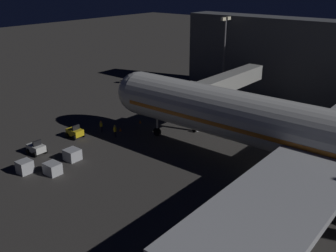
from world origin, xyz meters
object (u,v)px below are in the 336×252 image
object	(u,v)px
baggage_container_near_belt	(53,169)
ground_crew_by_belt_loader	(115,131)
baggage_tug_lead	(75,132)
baggage_tug_spare	(36,148)
traffic_cone_nose_port	(140,121)
ground_crew_marshaller_fwd	(101,126)
baggage_container_far_row	(25,167)
apron_floodlight_mast	(224,49)
jet_bridge	(220,85)
traffic_cone_nose_starboard	(120,129)
baggage_container_mid_row	(72,155)

from	to	relation	value
baggage_container_near_belt	ground_crew_by_belt_loader	size ratio (longest dim) A/B	1.00
baggage_tug_lead	baggage_tug_spare	world-z (taller)	same
traffic_cone_nose_port	ground_crew_marshaller_fwd	bearing A→B (deg)	-16.53
baggage_container_far_row	ground_crew_marshaller_fwd	bearing A→B (deg)	-169.27
baggage_tug_spare	traffic_cone_nose_port	distance (m)	17.25
baggage_tug_lead	ground_crew_by_belt_loader	bearing A→B (deg)	129.60
apron_floodlight_mast	baggage_tug_spare	size ratio (longest dim) A/B	6.30
apron_floodlight_mast	traffic_cone_nose_port	world-z (taller)	apron_floodlight_mast
baggage_tug_lead	traffic_cone_nose_port	size ratio (longest dim) A/B	4.28
apron_floodlight_mast	ground_crew_marshaller_fwd	xyz separation A→B (m)	(29.77, -2.83, -7.81)
baggage_container_near_belt	ground_crew_marshaller_fwd	xyz separation A→B (m)	(-12.59, -5.58, 0.27)
baggage_tug_lead	ground_crew_by_belt_loader	world-z (taller)	baggage_tug_lead
jet_bridge	traffic_cone_nose_starboard	size ratio (longest dim) A/B	37.88
apron_floodlight_mast	baggage_tug_spare	world-z (taller)	apron_floodlight_mast
baggage_tug_spare	baggage_container_far_row	size ratio (longest dim) A/B	1.43
baggage_tug_lead	ground_crew_marshaller_fwd	xyz separation A→B (m)	(-3.79, 1.44, 0.20)
jet_bridge	baggage_container_near_belt	world-z (taller)	jet_bridge
baggage_tug_lead	baggage_container_near_belt	xyz separation A→B (m)	(8.80, 7.02, -0.08)
apron_floodlight_mast	baggage_container_far_row	distance (m)	44.98
jet_bridge	baggage_tug_spare	world-z (taller)	jet_bridge
baggage_container_far_row	traffic_cone_nose_port	distance (m)	20.98
baggage_container_mid_row	baggage_container_far_row	bearing A→B (deg)	-14.98
jet_bridge	ground_crew_marshaller_fwd	size ratio (longest dim) A/B	11.76
baggage_tug_lead	ground_crew_marshaller_fwd	world-z (taller)	baggage_tug_lead
ground_crew_by_belt_loader	baggage_tug_spare	bearing A→B (deg)	-20.56
apron_floodlight_mast	baggage_container_mid_row	distance (m)	39.35
jet_bridge	traffic_cone_nose_starboard	world-z (taller)	jet_bridge
jet_bridge	traffic_cone_nose_starboard	distance (m)	17.17
jet_bridge	baggage_tug_spare	xyz separation A→B (m)	(26.07, -11.83, -5.17)
jet_bridge	baggage_container_far_row	distance (m)	31.54
baggage_container_mid_row	ground_crew_marshaller_fwd	xyz separation A→B (m)	(-8.72, -4.29, 0.27)
traffic_cone_nose_starboard	apron_floodlight_mast	bearing A→B (deg)	178.12
baggage_container_far_row	ground_crew_marshaller_fwd	xyz separation A→B (m)	(-14.49, -2.75, 0.20)
baggage_container_near_belt	traffic_cone_nose_port	bearing A→B (deg)	-169.13
jet_bridge	traffic_cone_nose_port	size ratio (longest dim) A/B	37.88
apron_floodlight_mast	baggage_container_far_row	xyz separation A→B (m)	(44.26, -0.08, -8.02)
ground_crew_by_belt_loader	traffic_cone_nose_starboard	xyz separation A→B (m)	(-2.13, -1.13, -0.76)
baggage_tug_lead	traffic_cone_nose_starboard	xyz separation A→B (m)	(-5.85, 3.36, -0.50)
traffic_cone_nose_port	jet_bridge	bearing A→B (deg)	135.10
jet_bridge	ground_crew_by_belt_loader	distance (m)	18.16
apron_floodlight_mast	baggage_container_near_belt	distance (m)	43.20
ground_crew_marshaller_fwd	traffic_cone_nose_starboard	size ratio (longest dim) A/B	3.22
baggage_tug_spare	traffic_cone_nose_port	xyz separation A→B (m)	(-17.02, 2.80, -0.50)
apron_floodlight_mast	traffic_cone_nose_starboard	distance (m)	28.99
baggage_tug_lead	baggage_container_near_belt	size ratio (longest dim) A/B	1.26
baggage_tug_spare	ground_crew_by_belt_loader	distance (m)	11.20
baggage_container_near_belt	ground_crew_marshaller_fwd	distance (m)	13.77
baggage_tug_lead	traffic_cone_nose_starboard	size ratio (longest dim) A/B	4.28
ground_crew_by_belt_loader	baggage_container_mid_row	bearing A→B (deg)	8.17
baggage_container_near_belt	traffic_cone_nose_starboard	size ratio (longest dim) A/B	3.39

